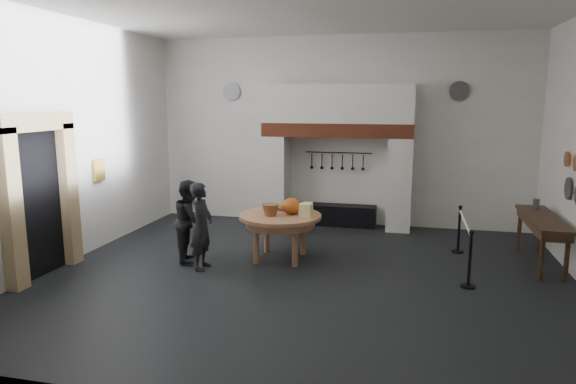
% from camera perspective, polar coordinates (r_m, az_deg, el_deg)
% --- Properties ---
extents(floor, '(9.00, 8.00, 0.02)m').
position_cam_1_polar(floor, '(9.03, 1.96, -9.27)').
color(floor, black).
rests_on(floor, ground).
extents(ceiling, '(9.00, 8.00, 0.02)m').
position_cam_1_polar(ceiling, '(8.64, 2.15, 20.13)').
color(ceiling, silver).
rests_on(ceiling, wall_back).
extents(wall_back, '(9.00, 0.02, 4.50)m').
position_cam_1_polar(wall_back, '(12.48, 5.71, 6.70)').
color(wall_back, white).
rests_on(wall_back, floor).
extents(wall_front, '(9.00, 0.02, 4.50)m').
position_cam_1_polar(wall_front, '(4.72, -7.60, 0.74)').
color(wall_front, white).
rests_on(wall_front, floor).
extents(wall_left, '(0.02, 8.00, 4.50)m').
position_cam_1_polar(wall_left, '(10.41, -23.13, 5.21)').
color(wall_left, white).
rests_on(wall_left, floor).
extents(chimney_pier_left, '(0.55, 0.70, 2.15)m').
position_cam_1_polar(chimney_pier_left, '(12.55, -1.29, 1.37)').
color(chimney_pier_left, silver).
rests_on(chimney_pier_left, floor).
extents(chimney_pier_right, '(0.55, 0.70, 2.15)m').
position_cam_1_polar(chimney_pier_right, '(12.15, 12.29, 0.84)').
color(chimney_pier_right, silver).
rests_on(chimney_pier_right, floor).
extents(hearth_brick_band, '(3.50, 0.72, 0.32)m').
position_cam_1_polar(hearth_brick_band, '(12.13, 5.49, 6.89)').
color(hearth_brick_band, '#9E442B').
rests_on(hearth_brick_band, chimney_pier_left).
extents(chimney_hood, '(3.50, 0.70, 0.90)m').
position_cam_1_polar(chimney_hood, '(12.11, 5.54, 9.77)').
color(chimney_hood, silver).
rests_on(chimney_hood, hearth_brick_band).
extents(iron_range, '(1.90, 0.45, 0.50)m').
position_cam_1_polar(iron_range, '(12.49, 5.37, -2.57)').
color(iron_range, black).
rests_on(iron_range, floor).
extents(utensil_rail, '(1.60, 0.02, 0.02)m').
position_cam_1_polar(utensil_rail, '(12.44, 5.62, 4.38)').
color(utensil_rail, black).
rests_on(utensil_rail, wall_back).
extents(door_recess, '(0.04, 1.10, 2.50)m').
position_cam_1_polar(door_recess, '(9.74, -26.04, -1.25)').
color(door_recess, black).
rests_on(door_recess, floor).
extents(door_jamb_near, '(0.22, 0.30, 2.60)m').
position_cam_1_polar(door_jamb_near, '(9.16, -28.39, -1.82)').
color(door_jamb_near, tan).
rests_on(door_jamb_near, floor).
extents(door_jamb_far, '(0.22, 0.30, 2.60)m').
position_cam_1_polar(door_jamb_far, '(10.22, -23.20, -0.26)').
color(door_jamb_far, tan).
rests_on(door_jamb_far, floor).
extents(door_lintel, '(0.22, 1.70, 0.30)m').
position_cam_1_polar(door_lintel, '(9.53, -26.29, 6.99)').
color(door_lintel, tan).
rests_on(door_lintel, door_jamb_near).
extents(wall_plaque, '(0.05, 0.34, 0.44)m').
position_cam_1_polar(wall_plaque, '(11.10, -20.25, 2.29)').
color(wall_plaque, gold).
rests_on(wall_plaque, wall_left).
extents(work_table, '(1.87, 1.87, 0.07)m').
position_cam_1_polar(work_table, '(9.70, -0.88, -2.71)').
color(work_table, tan).
rests_on(work_table, floor).
extents(pumpkin, '(0.36, 0.36, 0.31)m').
position_cam_1_polar(pumpkin, '(9.71, 0.41, -1.55)').
color(pumpkin, '#C54F1B').
rests_on(pumpkin, work_table).
extents(cheese_block_big, '(0.22, 0.22, 0.24)m').
position_cam_1_polar(cheese_block_big, '(9.51, 1.97, -2.02)').
color(cheese_block_big, '#FFED98').
rests_on(cheese_block_big, work_table).
extents(cheese_block_small, '(0.18, 0.18, 0.20)m').
position_cam_1_polar(cheese_block_small, '(9.81, 2.20, -1.76)').
color(cheese_block_small, '#ECEA8D').
rests_on(cheese_block_small, work_table).
extents(wicker_basket, '(0.38, 0.38, 0.22)m').
position_cam_1_polar(wicker_basket, '(9.57, -1.97, -2.01)').
color(wicker_basket, brown).
rests_on(wicker_basket, work_table).
extents(bread_loaf, '(0.31, 0.18, 0.13)m').
position_cam_1_polar(bread_loaf, '(10.04, -0.94, -1.68)').
color(bread_loaf, olive).
rests_on(bread_loaf, work_table).
extents(visitor_near, '(0.40, 0.59, 1.57)m').
position_cam_1_polar(visitor_near, '(9.30, -9.58, -3.77)').
color(visitor_near, black).
rests_on(visitor_near, floor).
extents(visitor_far, '(0.79, 0.89, 1.55)m').
position_cam_1_polar(visitor_far, '(9.82, -10.82, -3.14)').
color(visitor_far, black).
rests_on(visitor_far, floor).
extents(side_table, '(0.55, 2.20, 0.06)m').
position_cam_1_polar(side_table, '(10.49, 26.47, -2.64)').
color(side_table, '#3C2715').
rests_on(side_table, floor).
extents(pewter_jug, '(0.12, 0.12, 0.22)m').
position_cam_1_polar(pewter_jug, '(11.04, 25.85, -1.25)').
color(pewter_jug, '#454549').
rests_on(pewter_jug, side_table).
extents(copper_pan_c, '(0.03, 0.30, 0.30)m').
position_cam_1_polar(copper_pan_c, '(10.09, 29.37, 2.87)').
color(copper_pan_c, '#C6662D').
rests_on(copper_pan_c, wall_right).
extents(copper_pan_d, '(0.03, 0.28, 0.28)m').
position_cam_1_polar(copper_pan_d, '(10.62, 28.58, 3.24)').
color(copper_pan_d, '#C6662D').
rests_on(copper_pan_d, wall_right).
extents(pewter_plate_right, '(0.03, 0.40, 0.40)m').
position_cam_1_polar(pewter_plate_right, '(10.44, 28.69, 0.36)').
color(pewter_plate_right, '#4C4C51').
rests_on(pewter_plate_right, wall_right).
extents(pewter_plate_back_left, '(0.44, 0.03, 0.44)m').
position_cam_1_polar(pewter_plate_back_left, '(13.06, -6.28, 11.02)').
color(pewter_plate_back_left, '#4C4C51').
rests_on(pewter_plate_back_left, wall_back).
extents(pewter_plate_back_right, '(0.44, 0.03, 0.44)m').
position_cam_1_polar(pewter_plate_back_right, '(12.35, 18.50, 10.60)').
color(pewter_plate_back_right, '#4C4C51').
rests_on(pewter_plate_back_right, wall_back).
extents(barrier_post_near, '(0.05, 0.05, 0.90)m').
position_cam_1_polar(barrier_post_near, '(8.86, 19.54, -7.21)').
color(barrier_post_near, black).
rests_on(barrier_post_near, floor).
extents(barrier_post_far, '(0.05, 0.05, 0.90)m').
position_cam_1_polar(barrier_post_far, '(10.78, 18.46, -4.06)').
color(barrier_post_far, black).
rests_on(barrier_post_far, floor).
extents(barrier_rope, '(0.04, 2.00, 0.04)m').
position_cam_1_polar(barrier_rope, '(9.72, 19.09, -3.21)').
color(barrier_rope, white).
rests_on(barrier_rope, barrier_post_near).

